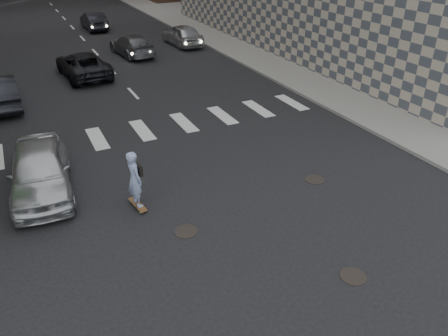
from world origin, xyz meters
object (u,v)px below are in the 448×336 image
(skateboarder, at_px, (135,179))
(traffic_car_c, at_px, (83,65))
(traffic_car_d, at_px, (182,35))
(traffic_car_e, at_px, (94,21))
(traffic_car_b, at_px, (132,45))
(silver_sedan, at_px, (40,170))

(skateboarder, bearing_deg, traffic_car_c, 77.43)
(traffic_car_d, distance_m, traffic_car_e, 10.07)
(skateboarder, bearing_deg, traffic_car_e, 72.70)
(skateboarder, distance_m, traffic_car_e, 29.24)
(traffic_car_b, relative_size, traffic_car_e, 1.08)
(traffic_car_c, height_order, traffic_car_e, traffic_car_e)
(silver_sedan, height_order, traffic_car_e, silver_sedan)
(traffic_car_b, relative_size, traffic_car_d, 1.05)
(silver_sedan, bearing_deg, traffic_car_c, 78.77)
(skateboarder, xyz_separation_m, silver_sedan, (-2.62, 2.37, -0.23))
(skateboarder, distance_m, silver_sedan, 3.54)
(traffic_car_c, height_order, traffic_car_d, traffic_car_d)
(traffic_car_c, distance_m, traffic_car_d, 9.62)
(traffic_car_b, height_order, traffic_car_e, traffic_car_e)
(silver_sedan, bearing_deg, traffic_car_d, 60.80)
(traffic_car_c, bearing_deg, silver_sedan, 69.55)
(silver_sedan, xyz_separation_m, traffic_car_d, (12.03, 17.69, -0.03))
(skateboarder, height_order, traffic_car_e, skateboarder)
(skateboarder, xyz_separation_m, traffic_car_b, (5.15, 18.88, -0.35))
(traffic_car_d, xyz_separation_m, traffic_car_e, (-4.87, 8.82, -0.05))
(traffic_car_b, height_order, traffic_car_c, traffic_car_c)
(traffic_car_d, height_order, traffic_car_e, traffic_car_d)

